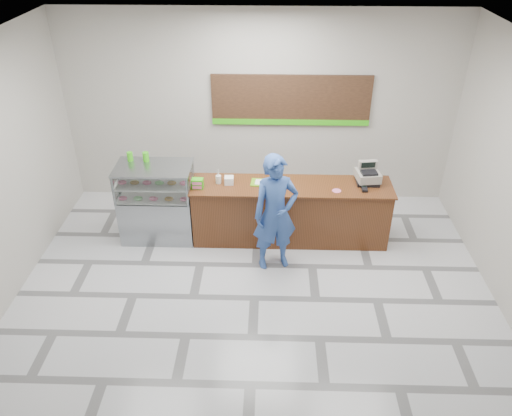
{
  "coord_description": "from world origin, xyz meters",
  "views": [
    {
      "loc": [
        0.19,
        -5.48,
        4.96
      ],
      "look_at": [
        -0.0,
        0.9,
        0.99
      ],
      "focal_mm": 35.0,
      "sensor_mm": 36.0,
      "label": 1
    }
  ],
  "objects_px": {
    "cash_register": "(368,175)",
    "customer": "(275,213)",
    "sales_counter": "(290,212)",
    "serving_tray": "(262,183)",
    "display_case": "(157,202)"
  },
  "relations": [
    {
      "from": "cash_register",
      "to": "customer",
      "type": "distance_m",
      "value": 1.74
    },
    {
      "from": "sales_counter",
      "to": "cash_register",
      "type": "distance_m",
      "value": 1.39
    },
    {
      "from": "sales_counter",
      "to": "serving_tray",
      "type": "xyz_separation_m",
      "value": [
        -0.48,
        0.05,
        0.52
      ]
    },
    {
      "from": "display_case",
      "to": "serving_tray",
      "type": "xyz_separation_m",
      "value": [
        1.74,
        0.05,
        0.36
      ]
    },
    {
      "from": "serving_tray",
      "to": "customer",
      "type": "xyz_separation_m",
      "value": [
        0.22,
        -0.78,
        -0.09
      ]
    },
    {
      "from": "cash_register",
      "to": "serving_tray",
      "type": "height_order",
      "value": "cash_register"
    },
    {
      "from": "cash_register",
      "to": "serving_tray",
      "type": "xyz_separation_m",
      "value": [
        -1.71,
        -0.09,
        -0.12
      ]
    },
    {
      "from": "customer",
      "to": "serving_tray",
      "type": "bearing_deg",
      "value": 89.75
    },
    {
      "from": "display_case",
      "to": "customer",
      "type": "xyz_separation_m",
      "value": [
        1.96,
        -0.72,
        0.27
      ]
    },
    {
      "from": "display_case",
      "to": "serving_tray",
      "type": "bearing_deg",
      "value": 1.75
    },
    {
      "from": "serving_tray",
      "to": "customer",
      "type": "relative_size",
      "value": 0.2
    },
    {
      "from": "display_case",
      "to": "serving_tray",
      "type": "distance_m",
      "value": 1.78
    },
    {
      "from": "sales_counter",
      "to": "display_case",
      "type": "relative_size",
      "value": 2.45
    },
    {
      "from": "serving_tray",
      "to": "customer",
      "type": "bearing_deg",
      "value": -69.22
    },
    {
      "from": "sales_counter",
      "to": "display_case",
      "type": "bearing_deg",
      "value": -180.0
    }
  ]
}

